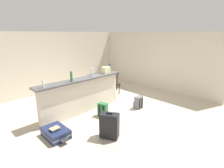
% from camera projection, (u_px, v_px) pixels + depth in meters
% --- Properties ---
extents(ground_plane, '(13.00, 13.00, 0.05)m').
position_uv_depth(ground_plane, '(109.00, 109.00, 5.92)').
color(ground_plane, beige).
extents(wall_back, '(6.60, 0.10, 2.50)m').
position_uv_depth(wall_back, '(60.00, 61.00, 7.62)').
color(wall_back, beige).
rests_on(wall_back, ground_plane).
extents(wall_right, '(0.10, 6.00, 2.50)m').
position_uv_depth(wall_right, '(152.00, 61.00, 7.84)').
color(wall_right, beige).
rests_on(wall_right, ground_plane).
extents(partition_half_wall, '(2.80, 0.20, 1.07)m').
position_uv_depth(partition_half_wall, '(83.00, 96.00, 5.45)').
color(partition_half_wall, beige).
rests_on(partition_half_wall, ground_plane).
extents(bar_countertop, '(2.96, 0.40, 0.05)m').
position_uv_depth(bar_countertop, '(82.00, 79.00, 5.29)').
color(bar_countertop, '#4C4C51').
rests_on(bar_countertop, partition_half_wall).
extents(bottle_white, '(0.06, 0.06, 0.20)m').
position_uv_depth(bottle_white, '(43.00, 84.00, 4.35)').
color(bottle_white, silver).
rests_on(bottle_white, bar_countertop).
extents(bottle_green, '(0.07, 0.07, 0.29)m').
position_uv_depth(bottle_green, '(71.00, 77.00, 4.91)').
color(bottle_green, '#2D6B38').
rests_on(bottle_green, bar_countertop).
extents(bottle_clear, '(0.07, 0.07, 0.30)m').
position_uv_depth(bottle_clear, '(92.00, 72.00, 5.45)').
color(bottle_clear, silver).
rests_on(bottle_clear, bar_countertop).
extents(bottle_blue, '(0.06, 0.06, 0.28)m').
position_uv_depth(bottle_blue, '(110.00, 68.00, 6.16)').
color(bottle_blue, '#284C89').
rests_on(bottle_blue, bar_countertop).
extents(grocery_bag, '(0.26, 0.18, 0.22)m').
position_uv_depth(grocery_bag, '(106.00, 70.00, 5.95)').
color(grocery_bag, beige).
rests_on(grocery_bag, bar_countertop).
extents(dining_table, '(1.10, 0.80, 0.74)m').
position_uv_depth(dining_table, '(103.00, 76.00, 7.52)').
color(dining_table, '#332319').
rests_on(dining_table, ground_plane).
extents(dining_chair_near_partition, '(0.41, 0.41, 0.93)m').
position_uv_depth(dining_chair_near_partition, '(112.00, 82.00, 7.12)').
color(dining_chair_near_partition, black).
rests_on(dining_chair_near_partition, ground_plane).
extents(suitcase_flat_navy, '(0.50, 0.83, 0.22)m').
position_uv_depth(suitcase_flat_navy, '(56.00, 133.00, 4.23)').
color(suitcase_flat_navy, '#1E284C').
rests_on(suitcase_flat_navy, ground_plane).
extents(suitcase_upright_black, '(0.42, 0.50, 0.67)m').
position_uv_depth(suitcase_upright_black, '(109.00, 125.00, 4.14)').
color(suitcase_upright_black, black).
rests_on(suitcase_upright_black, ground_plane).
extents(backpack_green, '(0.30, 0.32, 0.42)m').
position_uv_depth(backpack_green, '(103.00, 110.00, 5.28)').
color(backpack_green, '#286B3D').
rests_on(backpack_green, ground_plane).
extents(backpack_grey, '(0.29, 0.26, 0.42)m').
position_uv_depth(backpack_grey, '(138.00, 102.00, 5.84)').
color(backpack_grey, slate).
rests_on(backpack_grey, ground_plane).
extents(book_stack, '(0.27, 0.23, 0.06)m').
position_uv_depth(book_stack, '(55.00, 128.00, 4.16)').
color(book_stack, '#334C99').
rests_on(book_stack, suitcase_flat_navy).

